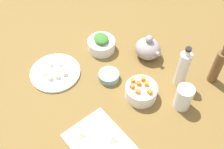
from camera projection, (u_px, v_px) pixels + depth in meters
The scene contains 27 objects.
tabletop at pixel (112, 83), 128.70cm from camera, with size 190.00×190.00×3.00cm, color brown.
cutting_board at pixel (104, 148), 105.65cm from camera, with size 31.08×20.51×1.00cm, color silver.
plate_tofu at pixel (55, 72), 130.19cm from camera, with size 24.17×24.17×1.20cm, color white.
bowl_greens at pixel (101, 45), 138.87cm from camera, with size 14.04×14.04×5.95cm, color white.
bowl_carrots at pixel (141, 92), 119.68cm from camera, with size 14.20×14.20×6.49cm, color white.
bowl_small_side at pixel (108, 76), 127.14cm from camera, with size 9.86×9.86×3.50cm, color #739F94.
teapot at pixel (148, 48), 134.12cm from camera, with size 14.79×12.42×13.34cm.
bottle_0 at pixel (183, 69), 119.31cm from camera, with size 5.20×5.20×22.76cm.
bottle_1 at pixel (217, 66), 120.88cm from camera, with size 4.47×4.47×22.88cm.
drinking_glass_0 at pixel (184, 98), 114.33cm from camera, with size 7.40×7.40×11.98cm, color white.
carrot_cube_0 at pixel (133, 80), 118.47cm from camera, with size 1.80×1.80×1.80cm, color orange.
carrot_cube_1 at pixel (150, 92), 114.43cm from camera, with size 1.80×1.80×1.80cm, color orange.
carrot_cube_2 at pixel (147, 84), 117.31cm from camera, with size 1.80×1.80×1.80cm, color orange.
carrot_cube_3 at pixel (138, 91), 114.66cm from camera, with size 1.80×1.80×1.80cm, color orange.
carrot_cube_4 at pixel (139, 83), 117.45cm from camera, with size 1.80×1.80×1.80cm, color orange.
carrot_cube_5 at pixel (132, 86), 116.36cm from camera, with size 1.80×1.80×1.80cm, color orange.
carrot_cube_6 at pixel (143, 79), 119.00cm from camera, with size 1.80×1.80×1.80cm, color orange.
chopped_greens_mound at pixel (101, 39), 135.43cm from camera, with size 8.90×7.24×2.97cm, color #36722A.
tofu_cube_0 at pixel (50, 64), 131.50cm from camera, with size 2.20×2.20×2.20cm, color white.
tofu_cube_1 at pixel (50, 78), 126.01cm from camera, with size 2.20×2.20×2.20cm, color white.
tofu_cube_2 at pixel (58, 70), 128.97cm from camera, with size 2.20×2.20×2.20cm, color white.
tofu_cube_3 at pixel (58, 76), 126.62cm from camera, with size 2.20×2.20×2.20cm, color silver.
tofu_cube_4 at pixel (44, 72), 128.03cm from camera, with size 2.20×2.20×2.20cm, color #E7F3CD.
tofu_cube_5 at pixel (60, 63), 131.83cm from camera, with size 2.20×2.20×2.20cm, color silver.
tofu_cube_6 at pixel (65, 73), 127.71cm from camera, with size 2.20×2.20×2.20cm, color #E9EACB.
dumpling_0 at pixel (80, 134), 107.48cm from camera, with size 4.22×4.10×2.82cm, color beige.
dumpling_2 at pixel (112, 138), 106.25cm from camera, with size 4.86×4.68×3.08cm, color beige.
Camera 1 is at (60.57, -50.12, 103.47)cm, focal length 43.20 mm.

